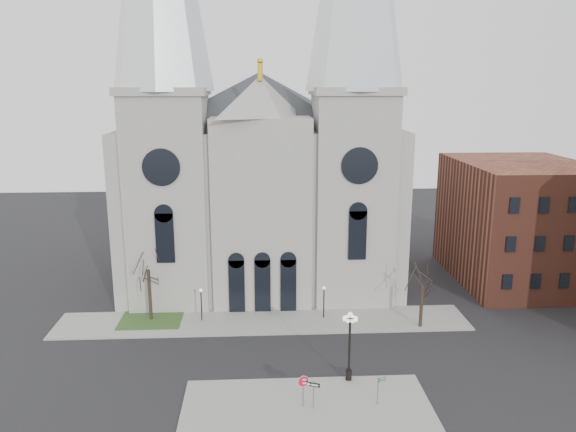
{
  "coord_description": "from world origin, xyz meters",
  "views": [
    {
      "loc": [
        -0.3,
        -39.97,
        22.88
      ],
      "look_at": [
        2.27,
        8.0,
        11.38
      ],
      "focal_mm": 35.0,
      "sensor_mm": 36.0,
      "label": 1
    }
  ],
  "objects_px": {
    "street_name_sign": "(379,388)",
    "stop_sign": "(303,384)",
    "globe_lamp": "(350,338)",
    "one_way_sign": "(313,390)"
  },
  "relations": [
    {
      "from": "street_name_sign",
      "to": "one_way_sign",
      "type": "bearing_deg",
      "value": 159.94
    },
    {
      "from": "stop_sign",
      "to": "street_name_sign",
      "type": "bearing_deg",
      "value": 2.86
    },
    {
      "from": "one_way_sign",
      "to": "stop_sign",
      "type": "bearing_deg",
      "value": -179.36
    },
    {
      "from": "street_name_sign",
      "to": "stop_sign",
      "type": "bearing_deg",
      "value": 156.77
    },
    {
      "from": "one_way_sign",
      "to": "street_name_sign",
      "type": "distance_m",
      "value": 4.77
    },
    {
      "from": "street_name_sign",
      "to": "globe_lamp",
      "type": "bearing_deg",
      "value": 91.06
    },
    {
      "from": "globe_lamp",
      "to": "street_name_sign",
      "type": "bearing_deg",
      "value": -65.16
    },
    {
      "from": "globe_lamp",
      "to": "street_name_sign",
      "type": "distance_m",
      "value": 4.48
    },
    {
      "from": "stop_sign",
      "to": "one_way_sign",
      "type": "distance_m",
      "value": 0.83
    },
    {
      "from": "stop_sign",
      "to": "street_name_sign",
      "type": "distance_m",
      "value": 5.5
    }
  ]
}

